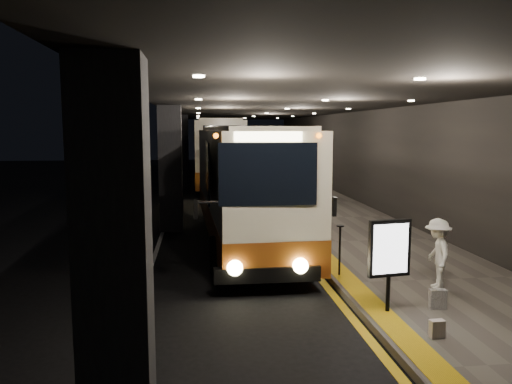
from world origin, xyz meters
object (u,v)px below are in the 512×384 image
coach_third (215,150)px  bag_plain (437,329)px  coach_main (244,188)px  passenger_waiting_white (437,254)px  passenger_boarding (316,222)px  bag_polka (438,299)px  info_sign (390,250)px  stanchion_post (340,251)px  coach_second (221,155)px

coach_third → bag_plain: bearing=-86.4°
coach_main → passenger_waiting_white: size_ratio=7.47×
passenger_boarding → bag_polka: passenger_boarding is taller
passenger_boarding → info_sign: info_sign is taller
bag_polka → stanchion_post: 2.71m
passenger_boarding → stanchion_post: size_ratio=1.33×
bag_polka → info_sign: (-1.01, -0.04, 1.00)m
passenger_waiting_white → bag_plain: bearing=-14.1°
stanchion_post → passenger_waiting_white: bearing=-32.9°
passenger_waiting_white → stanchion_post: passenger_waiting_white is taller
coach_third → bag_polka: 34.57m
bag_polka → bag_plain: 1.42m
passenger_waiting_white → coach_main: bearing=-135.6°
passenger_waiting_white → passenger_boarding: bearing=-143.0°
coach_main → info_sign: 7.32m
passenger_waiting_white → stanchion_post: bearing=-111.0°
passenger_boarding → bag_plain: passenger_boarding is taller
coach_third → passenger_waiting_white: coach_third is taller
passenger_boarding → info_sign: 5.04m
passenger_waiting_white → bag_plain: 2.80m
coach_main → coach_second: bearing=87.8°
passenger_waiting_white → coach_second: bearing=-158.4°
coach_main → info_sign: bearing=-75.5°
coach_second → stanchion_post: coach_second is taller
bag_polka → bag_plain: size_ratio=1.28×
passenger_waiting_white → info_sign: (-1.57, -1.23, 0.43)m
coach_second → bag_polka: bearing=-79.8°
coach_second → coach_third: size_ratio=1.08×
passenger_boarding → info_sign: size_ratio=0.89×
coach_second → bag_polka: 23.10m
info_sign → stanchion_post: 2.50m
coach_third → stanchion_post: 32.10m
coach_third → bag_plain: 35.78m
coach_second → coach_third: 11.57m
info_sign → stanchion_post: (-0.25, 2.41, -0.60)m
coach_main → bag_plain: 8.71m
bag_polka → stanchion_post: size_ratio=0.32×
passenger_waiting_white → info_sign: 2.04m
passenger_boarding → bag_plain: bearing=-177.0°
bag_polka → info_sign: info_sign is taller
coach_main → passenger_boarding: (1.90, -1.98, -0.76)m
coach_main → passenger_waiting_white: coach_main is taller
coach_main → bag_polka: (3.11, -6.97, -1.36)m
coach_second → bag_polka: coach_second is taller
bag_plain → stanchion_post: (-0.62, 3.64, 0.44)m
passenger_boarding → stanchion_post: (-0.05, -2.61, -0.20)m
passenger_boarding → passenger_waiting_white: passenger_boarding is taller
bag_plain → info_sign: size_ratio=0.17×
passenger_boarding → passenger_waiting_white: bearing=-157.2°
passenger_boarding → info_sign: (0.20, -5.02, 0.40)m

